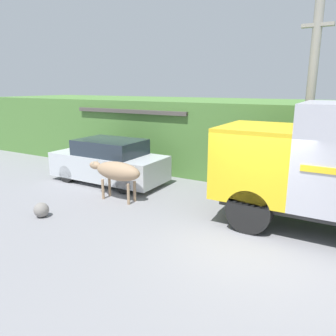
{
  "coord_description": "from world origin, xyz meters",
  "views": [
    {
      "loc": [
        1.95,
        -7.13,
        3.63
      ],
      "look_at": [
        -2.89,
        1.21,
        1.2
      ],
      "focal_mm": 35.0,
      "sensor_mm": 36.0,
      "label": 1
    }
  ],
  "objects_px": {
    "brown_cow": "(117,172)",
    "utility_pole": "(310,102)",
    "parked_suv": "(109,162)",
    "roadside_rock": "(41,210)",
    "pedestrian_on_hill": "(233,166)"
  },
  "relations": [
    {
      "from": "brown_cow",
      "to": "utility_pole",
      "type": "distance_m",
      "value": 6.41
    },
    {
      "from": "parked_suv",
      "to": "roadside_rock",
      "type": "xyz_separation_m",
      "value": [
        0.6,
        -3.68,
        -0.6
      ]
    },
    {
      "from": "utility_pole",
      "to": "roadside_rock",
      "type": "xyz_separation_m",
      "value": [
        -6.11,
        -5.37,
        -2.93
      ]
    },
    {
      "from": "roadside_rock",
      "to": "pedestrian_on_hill",
      "type": "bearing_deg",
      "value": 51.73
    },
    {
      "from": "pedestrian_on_hill",
      "to": "roadside_rock",
      "type": "height_order",
      "value": "pedestrian_on_hill"
    },
    {
      "from": "pedestrian_on_hill",
      "to": "utility_pole",
      "type": "bearing_deg",
      "value": -143.82
    },
    {
      "from": "parked_suv",
      "to": "brown_cow",
      "type": "bearing_deg",
      "value": -39.64
    },
    {
      "from": "roadside_rock",
      "to": "brown_cow",
      "type": "bearing_deg",
      "value": 66.63
    },
    {
      "from": "brown_cow",
      "to": "utility_pole",
      "type": "relative_size",
      "value": 0.33
    },
    {
      "from": "parked_suv",
      "to": "utility_pole",
      "type": "height_order",
      "value": "utility_pole"
    },
    {
      "from": "parked_suv",
      "to": "roadside_rock",
      "type": "distance_m",
      "value": 3.78
    },
    {
      "from": "brown_cow",
      "to": "pedestrian_on_hill",
      "type": "xyz_separation_m",
      "value": [
        2.94,
        2.71,
        -0.02
      ]
    },
    {
      "from": "parked_suv",
      "to": "utility_pole",
      "type": "bearing_deg",
      "value": 17.25
    },
    {
      "from": "utility_pole",
      "to": "pedestrian_on_hill",
      "type": "bearing_deg",
      "value": -169.28
    },
    {
      "from": "brown_cow",
      "to": "utility_pole",
      "type": "bearing_deg",
      "value": 39.67
    }
  ]
}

